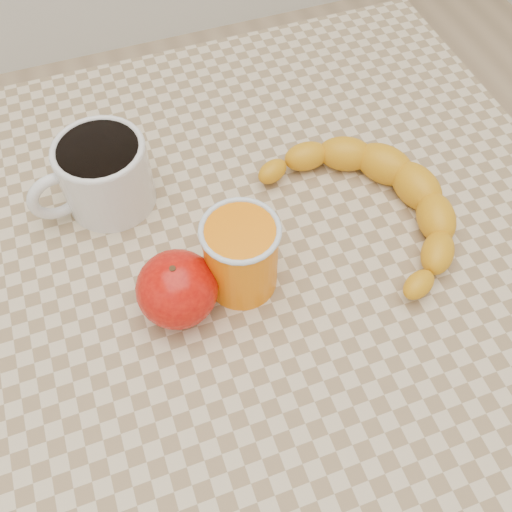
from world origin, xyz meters
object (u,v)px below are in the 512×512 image
object	(u,v)px
orange_juice_glass	(241,255)
apple	(177,289)
banana	(372,204)
coffee_mug	(102,173)
table	(256,304)

from	to	relation	value
orange_juice_glass	apple	size ratio (longest dim) A/B	0.89
apple	banana	world-z (taller)	apple
orange_juice_glass	apple	xyz separation A→B (m)	(-0.07, -0.01, -0.01)
coffee_mug	orange_juice_glass	distance (m)	0.19
orange_juice_glass	banana	size ratio (longest dim) A/B	0.28
apple	coffee_mug	bearing A→B (deg)	102.97
apple	banana	distance (m)	0.24
table	banana	world-z (taller)	banana
table	banana	bearing A→B (deg)	7.95
banana	coffee_mug	bearing A→B (deg)	141.94
apple	orange_juice_glass	bearing A→B (deg)	8.09
table	coffee_mug	bearing A→B (deg)	131.52
orange_juice_glass	apple	world-z (taller)	orange_juice_glass
coffee_mug	banana	size ratio (longest dim) A/B	0.46
table	apple	bearing A→B (deg)	-166.50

